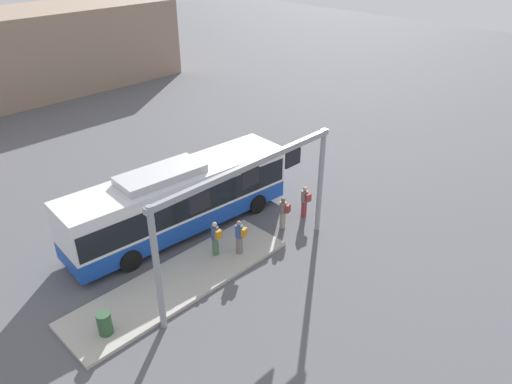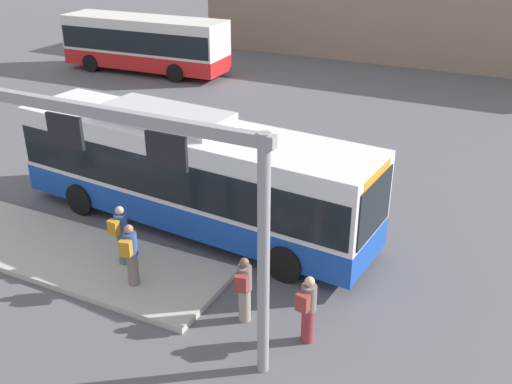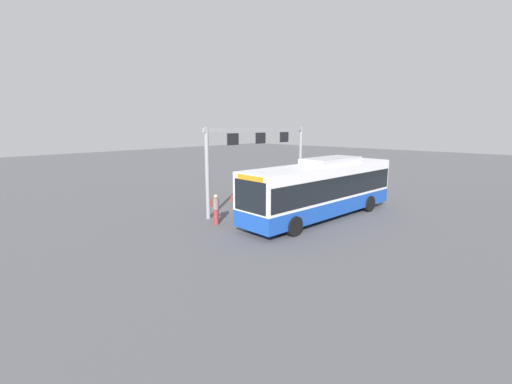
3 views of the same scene
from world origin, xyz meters
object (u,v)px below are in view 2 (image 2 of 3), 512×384
at_px(person_boarding, 308,308).
at_px(bus_background_left, 145,41).
at_px(bus_main, 190,169).
at_px(person_waiting_far, 121,234).
at_px(person_waiting_near, 244,288).
at_px(person_waiting_mid, 131,254).

bearing_deg(person_boarding, bus_background_left, 52.94).
height_order(bus_main, person_waiting_far, bus_main).
bearing_deg(bus_main, bus_background_left, 134.36).
bearing_deg(person_waiting_near, bus_background_left, 30.19).
bearing_deg(person_waiting_near, person_waiting_far, 71.06).
xyz_separation_m(bus_background_left, person_waiting_far, (11.73, -17.25, -0.73)).
distance_m(person_boarding, person_waiting_mid, 4.60).
distance_m(bus_main, bus_background_left, 18.75).
bearing_deg(bus_background_left, person_waiting_far, 121.35).
xyz_separation_m(person_boarding, person_waiting_near, (-1.56, 0.04, 0.00)).
bearing_deg(person_waiting_mid, bus_background_left, 21.83).
bearing_deg(person_waiting_far, bus_main, -1.44).
height_order(person_boarding, person_waiting_mid, person_waiting_mid).
distance_m(bus_main, person_waiting_near, 5.00).
bearing_deg(person_waiting_mid, person_boarding, -101.89).
height_order(person_boarding, person_waiting_near, same).
height_order(bus_main, person_boarding, bus_main).
height_order(bus_main, person_waiting_mid, bus_main).
distance_m(bus_background_left, person_boarding, 24.75).
height_order(person_waiting_near, person_waiting_mid, person_waiting_mid).
xyz_separation_m(bus_background_left, person_boarding, (17.14, -17.83, -0.89)).
height_order(bus_background_left, person_waiting_far, bus_background_left).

